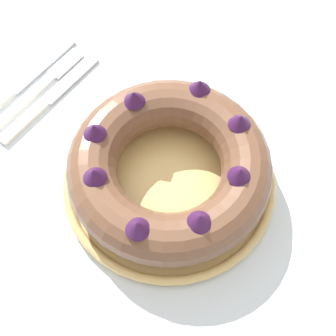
{
  "coord_description": "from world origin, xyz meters",
  "views": [
    {
      "loc": [
        0.19,
        -0.23,
        1.35
      ],
      "look_at": [
        0.02,
        -0.0,
        0.82
      ],
      "focal_mm": 50.0,
      "sensor_mm": 36.0,
      "label": 1
    }
  ],
  "objects_px": {
    "serving_dish": "(168,182)",
    "fork": "(39,89)",
    "bundt_cake": "(168,168)",
    "serving_knife": "(10,93)",
    "cake_knife": "(44,104)"
  },
  "relations": [
    {
      "from": "bundt_cake",
      "to": "cake_knife",
      "type": "relative_size",
      "value": 1.32
    },
    {
      "from": "fork",
      "to": "serving_knife",
      "type": "relative_size",
      "value": 0.88
    },
    {
      "from": "serving_dish",
      "to": "cake_knife",
      "type": "xyz_separation_m",
      "value": [
        -0.23,
        -0.0,
        -0.01
      ]
    },
    {
      "from": "fork",
      "to": "serving_knife",
      "type": "xyz_separation_m",
      "value": [
        -0.03,
        -0.03,
        0.0
      ]
    },
    {
      "from": "bundt_cake",
      "to": "fork",
      "type": "relative_size",
      "value": 1.24
    },
    {
      "from": "serving_dish",
      "to": "bundt_cake",
      "type": "bearing_deg",
      "value": 135.65
    },
    {
      "from": "bundt_cake",
      "to": "fork",
      "type": "xyz_separation_m",
      "value": [
        -0.26,
        0.01,
        -0.05
      ]
    },
    {
      "from": "serving_dish",
      "to": "serving_knife",
      "type": "distance_m",
      "value": 0.29
    },
    {
      "from": "cake_knife",
      "to": "fork",
      "type": "bearing_deg",
      "value": 148.63
    },
    {
      "from": "bundt_cake",
      "to": "serving_knife",
      "type": "height_order",
      "value": "bundt_cake"
    },
    {
      "from": "serving_dish",
      "to": "fork",
      "type": "relative_size",
      "value": 1.35
    },
    {
      "from": "serving_dish",
      "to": "fork",
      "type": "bearing_deg",
      "value": 177.48
    },
    {
      "from": "bundt_cake",
      "to": "cake_knife",
      "type": "height_order",
      "value": "bundt_cake"
    },
    {
      "from": "serving_dish",
      "to": "cake_knife",
      "type": "bearing_deg",
      "value": -178.86
    },
    {
      "from": "bundt_cake",
      "to": "cake_knife",
      "type": "xyz_separation_m",
      "value": [
        -0.23,
        -0.0,
        -0.05
      ]
    }
  ]
}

